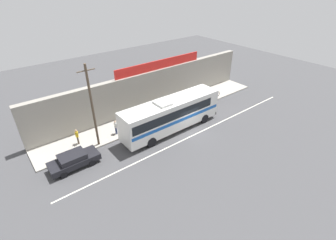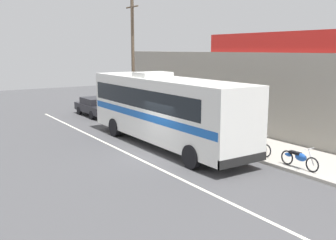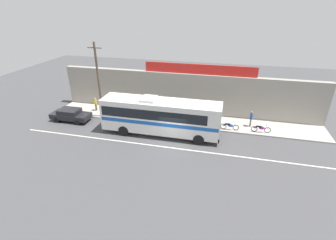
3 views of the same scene
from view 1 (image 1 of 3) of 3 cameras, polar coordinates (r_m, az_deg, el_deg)
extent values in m
plane|color=#444447|center=(27.09, 5.23, -2.55)|extent=(70.00, 70.00, 0.00)
cube|color=#A8A399|center=(30.44, -1.43, 1.78)|extent=(30.00, 3.60, 0.14)
cube|color=gray|center=(30.98, -3.90, 7.06)|extent=(30.00, 0.70, 4.80)
cube|color=red|center=(30.70, -1.88, 12.78)|extent=(12.35, 0.12, 1.10)
cube|color=silver|center=(26.61, 6.40, -3.28)|extent=(30.00, 0.14, 0.01)
cube|color=silver|center=(26.20, 0.77, 1.45)|extent=(11.61, 2.54, 3.10)
cube|color=black|center=(25.68, -0.02, 2.20)|extent=(10.22, 2.56, 0.96)
cube|color=#1956B2|center=(26.34, 0.77, 0.88)|extent=(11.38, 2.56, 0.36)
cube|color=black|center=(29.58, 9.55, 5.59)|extent=(0.04, 2.29, 1.40)
cube|color=black|center=(30.38, 9.25, 2.48)|extent=(0.12, 2.54, 0.36)
cube|color=silver|center=(24.78, -1.29, 4.00)|extent=(1.40, 1.78, 0.24)
cylinder|color=black|center=(29.98, 5.21, 2.15)|extent=(1.04, 0.32, 1.04)
cylinder|color=black|center=(28.55, 8.43, 0.35)|extent=(1.04, 0.32, 1.04)
cylinder|color=black|center=(26.10, -6.86, -2.71)|extent=(1.04, 0.32, 1.04)
cylinder|color=black|center=(24.44, -3.88, -5.13)|extent=(1.04, 0.32, 1.04)
cube|color=black|center=(23.51, -20.91, -8.85)|extent=(4.31, 1.78, 0.56)
cube|color=black|center=(23.18, -21.38, -7.94)|extent=(2.24, 1.60, 0.48)
cube|color=black|center=(23.36, -19.46, -7.31)|extent=(0.21, 1.50, 0.34)
cylinder|color=black|center=(24.58, -18.74, -7.34)|extent=(0.62, 0.20, 0.62)
cylinder|color=black|center=(23.29, -17.19, -9.43)|extent=(0.62, 0.20, 0.62)
cylinder|color=black|center=(24.18, -24.24, -9.37)|extent=(0.62, 0.20, 0.62)
cylinder|color=black|center=(22.87, -23.00, -11.63)|extent=(0.62, 0.20, 0.62)
cylinder|color=brown|center=(23.60, -17.13, 2.77)|extent=(0.22, 0.22, 8.27)
cylinder|color=brown|center=(22.25, -18.52, 10.83)|extent=(1.60, 0.10, 0.10)
torus|color=black|center=(31.30, 4.78, 3.32)|extent=(0.62, 0.06, 0.62)
torus|color=black|center=(30.56, 3.08, 2.67)|extent=(0.62, 0.06, 0.62)
cylinder|color=silver|center=(31.11, 4.70, 3.77)|extent=(0.34, 0.04, 0.65)
cylinder|color=silver|center=(30.91, 4.58, 4.25)|extent=(0.03, 0.56, 0.03)
ellipsoid|color=orange|center=(30.88, 4.04, 3.33)|extent=(0.56, 0.22, 0.34)
cube|color=black|center=(30.65, 3.65, 3.38)|extent=(0.52, 0.20, 0.10)
ellipsoid|color=orange|center=(30.53, 3.17, 2.94)|extent=(0.36, 0.14, 0.16)
torus|color=black|center=(32.85, 8.22, 4.49)|extent=(0.62, 0.06, 0.62)
torus|color=black|center=(32.04, 6.66, 3.90)|extent=(0.62, 0.06, 0.62)
cylinder|color=silver|center=(32.67, 8.16, 4.93)|extent=(0.34, 0.04, 0.65)
cylinder|color=silver|center=(32.46, 8.08, 5.39)|extent=(0.03, 0.56, 0.03)
ellipsoid|color=#1E51B2|center=(32.40, 7.55, 4.51)|extent=(0.56, 0.22, 0.34)
cube|color=black|center=(32.16, 7.20, 4.57)|extent=(0.52, 0.20, 0.10)
ellipsoid|color=#1E51B2|center=(32.01, 6.75, 4.15)|extent=(0.36, 0.14, 0.16)
torus|color=black|center=(35.07, 11.58, 5.92)|extent=(0.62, 0.06, 0.62)
torus|color=black|center=(34.18, 10.16, 5.40)|extent=(0.62, 0.06, 0.62)
cylinder|color=silver|center=(34.89, 11.54, 6.34)|extent=(0.34, 0.04, 0.65)
cylinder|color=silver|center=(34.69, 11.48, 6.78)|extent=(0.03, 0.56, 0.03)
ellipsoid|color=#991E8C|center=(34.59, 10.98, 5.96)|extent=(0.56, 0.22, 0.34)
cube|color=black|center=(34.33, 10.67, 6.02)|extent=(0.52, 0.20, 0.10)
ellipsoid|color=#991E8C|center=(34.16, 10.25, 5.64)|extent=(0.36, 0.14, 0.16)
cylinder|color=navy|center=(26.75, -12.04, -2.29)|extent=(0.13, 0.13, 0.77)
cylinder|color=navy|center=(26.61, -11.86, -2.46)|extent=(0.13, 0.13, 0.77)
cylinder|color=white|center=(26.33, -12.11, -1.15)|extent=(0.30, 0.30, 0.58)
sphere|color=tan|center=(26.11, -12.21, -0.36)|extent=(0.21, 0.21, 0.21)
cylinder|color=white|center=(26.47, -12.31, -0.91)|extent=(0.08, 0.08, 0.53)
cylinder|color=white|center=(26.16, -11.91, -1.28)|extent=(0.08, 0.08, 0.53)
cylinder|color=brown|center=(26.29, -20.22, -4.31)|extent=(0.13, 0.13, 0.80)
cylinder|color=brown|center=(26.14, -20.08, -4.49)|extent=(0.13, 0.13, 0.80)
cylinder|color=gold|center=(25.84, -20.42, -3.13)|extent=(0.30, 0.30, 0.60)
sphere|color=tan|center=(25.61, -20.60, -2.31)|extent=(0.22, 0.22, 0.22)
cylinder|color=gold|center=(25.99, -20.59, -2.87)|extent=(0.08, 0.08, 0.55)
cylinder|color=gold|center=(25.66, -20.28, -3.27)|extent=(0.08, 0.08, 0.55)
cylinder|color=brown|center=(34.66, 8.30, 6.14)|extent=(0.13, 0.13, 0.84)
cylinder|color=brown|center=(34.55, 8.52, 6.04)|extent=(0.13, 0.13, 0.84)
cylinder|color=#23519E|center=(34.30, 8.50, 7.21)|extent=(0.30, 0.30, 0.63)
sphere|color=#A37556|center=(34.13, 8.56, 7.92)|extent=(0.23, 0.23, 0.23)
cylinder|color=#23519E|center=(34.42, 8.27, 7.37)|extent=(0.08, 0.08, 0.58)
cylinder|color=#23519E|center=(34.17, 8.75, 7.15)|extent=(0.08, 0.08, 0.58)
camera|label=2|loc=(33.18, 37.12, 7.25)|focal=41.13mm
camera|label=3|loc=(20.81, 61.47, 7.43)|focal=26.54mm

